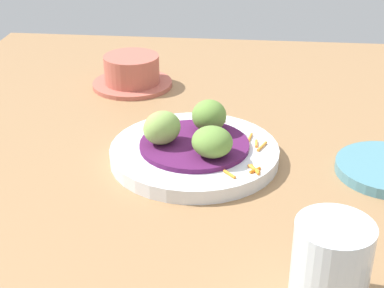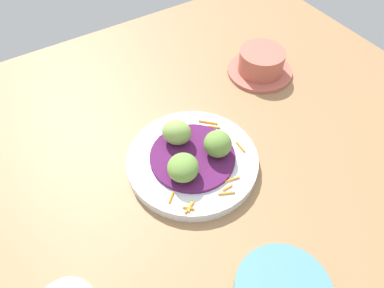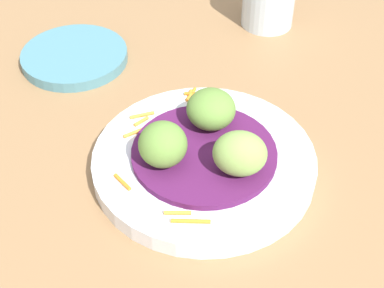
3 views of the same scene
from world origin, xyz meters
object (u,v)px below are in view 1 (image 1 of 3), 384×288
at_px(water_glass, 331,265).
at_px(main_plate, 194,153).
at_px(guac_scoop_left, 209,116).
at_px(guac_scoop_right, 212,142).
at_px(guac_scoop_center, 162,128).
at_px(terracotta_bowl, 132,73).

bearing_deg(water_glass, main_plate, -150.42).
height_order(guac_scoop_left, water_glass, water_glass).
height_order(guac_scoop_left, guac_scoop_right, guac_scoop_left).
distance_m(guac_scoop_center, guac_scoop_right, 0.08).
relative_size(main_plate, guac_scoop_center, 4.38).
height_order(guac_scoop_center, water_glass, water_glass).
relative_size(guac_scoop_center, guac_scoop_right, 0.97).
relative_size(guac_scoop_right, terracotta_bowl, 0.38).
bearing_deg(guac_scoop_right, guac_scoop_center, -112.64).
bearing_deg(guac_scoop_left, guac_scoop_center, -52.64).
relative_size(main_plate, terracotta_bowl, 1.62).
bearing_deg(main_plate, guac_scoop_right, 37.36).
bearing_deg(guac_scoop_right, water_glass, 28.31).
bearing_deg(guac_scoop_left, terracotta_bowl, -145.28).
distance_m(guac_scoop_left, terracotta_bowl, 0.28).
height_order(terracotta_bowl, water_glass, water_glass).
bearing_deg(guac_scoop_center, guac_scoop_left, 127.36).
bearing_deg(water_glass, terracotta_bowl, -151.36).
bearing_deg(main_plate, guac_scoop_center, -82.64).
xyz_separation_m(main_plate, guac_scoop_left, (-0.04, 0.02, 0.04)).
height_order(guac_scoop_right, water_glass, water_glass).
relative_size(guac_scoop_left, guac_scoop_center, 0.92).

